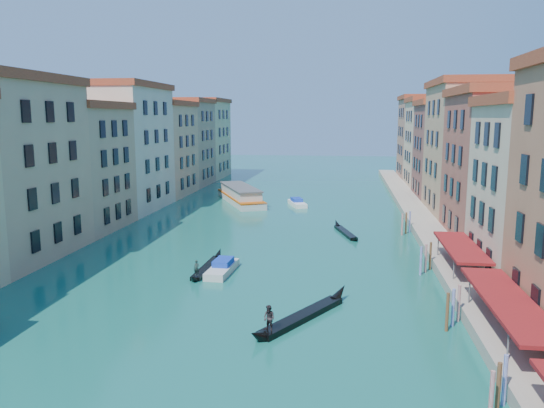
# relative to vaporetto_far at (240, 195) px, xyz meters

# --- Properties ---
(left_bank_palazzos) EXTENTS (12.80, 128.40, 21.00)m
(left_bank_palazzos) POSITION_rel_vaporetto_far_xyz_m (-17.96, -16.34, 8.38)
(left_bank_palazzos) COLOR beige
(left_bank_palazzos) RESTS_ON ground
(right_bank_palazzos) EXTENTS (12.80, 128.40, 21.00)m
(right_bank_palazzos) POSITION_rel_vaporetto_far_xyz_m (38.04, -16.01, 8.42)
(right_bank_palazzos) COLOR brown
(right_bank_palazzos) RESTS_ON ground
(quay) EXTENTS (4.00, 140.00, 1.00)m
(quay) POSITION_rel_vaporetto_far_xyz_m (30.04, -16.01, -0.82)
(quay) COLOR #A69786
(quay) RESTS_ON ground
(restaurant_awnings) EXTENTS (3.20, 44.55, 3.12)m
(restaurant_awnings) POSITION_rel_vaporetto_far_xyz_m (30.23, -58.01, 1.66)
(restaurant_awnings) COLOR maroon
(restaurant_awnings) RESTS_ON ground
(mooring_poles_right) EXTENTS (1.44, 54.24, 3.20)m
(mooring_poles_right) POSITION_rel_vaporetto_far_xyz_m (27.14, -52.21, -0.02)
(mooring_poles_right) COLOR brown
(mooring_poles_right) RESTS_ON ground
(vaporetto_far) EXTENTS (12.37, 19.83, 2.94)m
(vaporetto_far) POSITION_rel_vaporetto_far_xyz_m (0.00, 0.00, 0.00)
(vaporetto_far) COLOR silver
(vaporetto_far) RESTS_ON ground
(gondola_fore) EXTENTS (1.27, 10.62, 2.12)m
(gondola_fore) POSITION_rel_vaporetto_far_xyz_m (5.15, -43.08, -0.97)
(gondola_fore) COLOR black
(gondola_fore) RESTS_ON ground
(gondola_right) EXTENTS (7.39, 11.66, 2.58)m
(gondola_right) POSITION_rel_vaporetto_far_xyz_m (15.82, -55.47, -0.83)
(gondola_right) COLOR black
(gondola_right) RESTS_ON ground
(gondola_far) EXTENTS (3.70, 10.41, 1.50)m
(gondola_far) POSITION_rel_vaporetto_far_xyz_m (19.09, -24.12, -1.02)
(gondola_far) COLOR black
(gondola_far) RESTS_ON ground
(motorboat_mid) EXTENTS (2.31, 6.38, 1.30)m
(motorboat_mid) POSITION_rel_vaporetto_far_xyz_m (6.94, -43.87, -0.82)
(motorboat_mid) COLOR silver
(motorboat_mid) RESTS_ON ground
(motorboat_far) EXTENTS (4.02, 6.75, 1.33)m
(motorboat_far) POSITION_rel_vaporetto_far_xyz_m (10.67, -2.54, -0.80)
(motorboat_far) COLOR white
(motorboat_far) RESTS_ON ground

